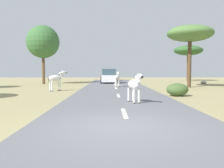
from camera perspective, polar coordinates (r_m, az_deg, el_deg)
ground_plane at (r=6.87m, az=1.83°, el=-10.58°), size 90.00×90.00×0.00m
road at (r=6.88m, az=4.07°, el=-10.35°), size 6.00×64.00×0.05m
lane_markings at (r=5.91m, az=4.87°, el=-12.40°), size 0.16×56.00×0.01m
zebra_0 at (r=11.51m, az=5.49°, el=-0.20°), size 0.74×1.52×1.49m
zebra_1 at (r=18.98m, az=-13.43°, el=1.27°), size 1.41×1.35×1.64m
zebra_2 at (r=22.25m, az=1.33°, el=1.55°), size 0.55×1.56×1.47m
car_0 at (r=29.16m, az=-0.79°, el=1.85°), size 2.10×4.38×1.74m
car_1 at (r=35.81m, az=-0.92°, el=2.15°), size 2.24×4.45×1.74m
tree_3 at (r=28.98m, az=-16.47°, el=9.77°), size 3.82×3.82×6.86m
tree_4 at (r=23.66m, az=18.48°, el=11.45°), size 4.30×4.30×5.84m
tree_6 at (r=36.74m, az=18.07°, el=7.72°), size 4.19×4.19×5.29m
bush_0 at (r=15.49m, az=15.64°, el=-1.32°), size 1.38×1.24×0.83m
rock_1 at (r=29.55m, az=21.39°, el=0.33°), size 0.71×0.65×0.36m
rock_2 at (r=17.61m, az=15.35°, el=-1.31°), size 0.62×0.61×0.49m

